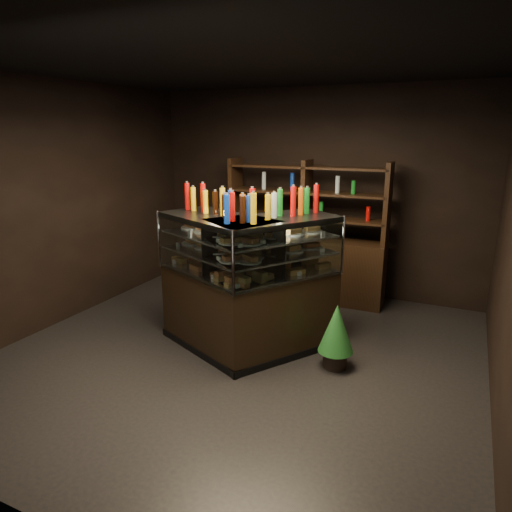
% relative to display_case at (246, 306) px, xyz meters
% --- Properties ---
extents(ground, '(5.00, 5.00, 0.00)m').
position_rel_display_case_xyz_m(ground, '(-0.01, -0.20, -0.51)').
color(ground, black).
rests_on(ground, ground).
extents(room_shell, '(5.02, 5.02, 3.01)m').
position_rel_display_case_xyz_m(room_shell, '(-0.01, -0.20, 1.44)').
color(room_shell, black).
rests_on(room_shell, ground).
extents(display_case, '(2.02, 1.55, 1.52)m').
position_rel_display_case_xyz_m(display_case, '(0.00, 0.00, 0.00)').
color(display_case, black).
rests_on(display_case, ground).
extents(food_display, '(1.63, 1.15, 0.46)m').
position_rel_display_case_xyz_m(food_display, '(0.00, -0.00, 0.67)').
color(food_display, '#C07144').
rests_on(food_display, display_case).
extents(bottles_top, '(1.46, 1.01, 0.30)m').
position_rel_display_case_xyz_m(bottles_top, '(-0.00, 0.00, 1.15)').
color(bottles_top, black).
rests_on(bottles_top, display_case).
extents(potted_conifer, '(0.37, 0.37, 0.78)m').
position_rel_display_case_xyz_m(potted_conifer, '(1.03, -0.00, -0.06)').
color(potted_conifer, black).
rests_on(potted_conifer, ground).
extents(back_shelving, '(2.29, 0.46, 2.00)m').
position_rel_display_case_xyz_m(back_shelving, '(0.04, 1.85, 0.11)').
color(back_shelving, black).
rests_on(back_shelving, ground).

